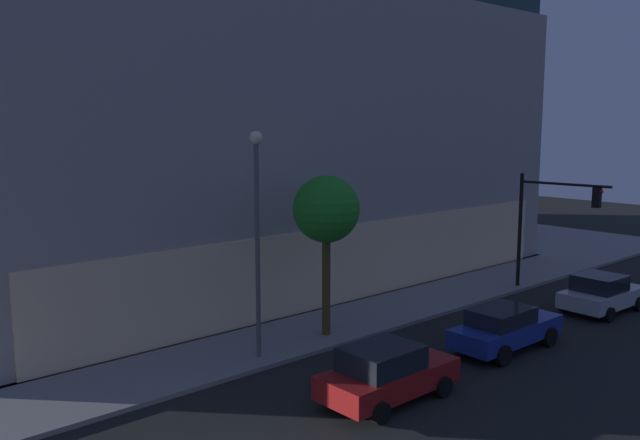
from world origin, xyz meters
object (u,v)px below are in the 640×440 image
car_silver (601,293)px  sidewalk_tree (326,211)px  car_blue (505,328)px  modern_building (177,114)px  traffic_light_far_corner (549,213)px  street_lamp_sidewalk (257,217)px  car_red (387,373)px

car_silver → sidewalk_tree: bearing=155.1°
car_blue → modern_building: bearing=89.8°
modern_building → traffic_light_far_corner: (8.26, -19.57, -4.68)m
street_lamp_sidewalk → car_silver: 15.89m
modern_building → sidewalk_tree: size_ratio=5.34×
traffic_light_far_corner → car_red: 15.37m
traffic_light_far_corner → street_lamp_sidewalk: 15.67m
traffic_light_far_corner → car_blue: traffic_light_far_corner is taller
traffic_light_far_corner → sidewalk_tree: bearing=170.5°
modern_building → car_silver: 25.09m
sidewalk_tree → car_blue: sidewalk_tree is taller
car_red → car_silver: bearing=0.6°
street_lamp_sidewalk → car_red: (0.83, -5.09, -4.12)m
modern_building → car_red: bearing=-105.7°
street_lamp_sidewalk → car_silver: (14.51, -4.95, -4.15)m
modern_building → car_blue: size_ratio=6.70×
traffic_light_far_corner → sidewalk_tree: size_ratio=0.92×
car_red → car_silver: car_red is taller
street_lamp_sidewalk → car_silver: bearing=-18.8°
sidewalk_tree → car_silver: sidewalk_tree is taller
modern_building → traffic_light_far_corner: modern_building is taller
traffic_light_far_corner → car_silver: traffic_light_far_corner is taller
modern_building → car_silver: size_ratio=7.68×
traffic_light_far_corner → car_blue: bearing=-159.2°
traffic_light_far_corner → sidewalk_tree: sidewalk_tree is taller
sidewalk_tree → car_silver: (11.20, -5.20, -4.02)m
street_lamp_sidewalk → sidewalk_tree: (3.32, 0.26, -0.13)m
car_red → sidewalk_tree: bearing=65.1°
modern_building → sidewalk_tree: (-3.95, -17.53, -3.72)m
sidewalk_tree → traffic_light_far_corner: bearing=-9.5°
sidewalk_tree → car_red: sidewalk_tree is taller
traffic_light_far_corner → sidewalk_tree: 12.42m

